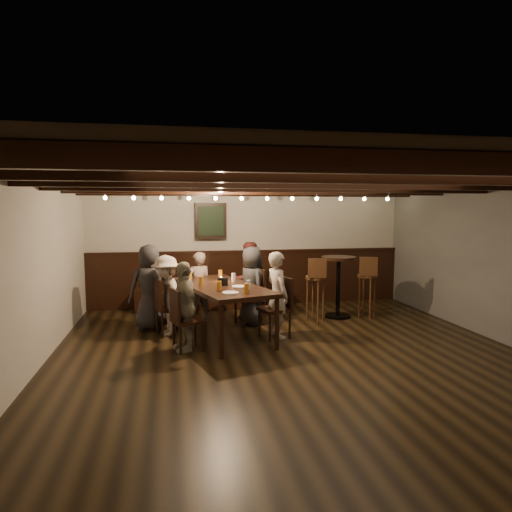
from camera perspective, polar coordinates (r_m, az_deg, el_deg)
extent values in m
plane|color=black|center=(6.33, 4.68, -12.48)|extent=(7.00, 7.00, 0.00)
plane|color=black|center=(6.02, 4.88, 9.75)|extent=(7.00, 7.00, 0.00)
plane|color=beige|center=(9.46, -0.87, 1.12)|extent=(6.50, 0.00, 6.50)
plane|color=#50504E|center=(7.60, 29.13, -0.84)|extent=(0.00, 7.00, 7.00)
plane|color=beige|center=(6.07, -26.31, -2.24)|extent=(0.00, 7.00, 7.00)
cube|color=black|center=(9.50, -0.83, -2.81)|extent=(6.50, 0.08, 1.10)
cube|color=black|center=(9.20, -5.48, -5.18)|extent=(3.00, 0.45, 0.45)
cube|color=black|center=(9.23, -5.69, 4.39)|extent=(0.62, 0.12, 0.72)
cube|color=black|center=(9.16, -5.65, 4.38)|extent=(0.50, 0.02, 0.58)
cube|color=black|center=(3.32, 18.67, 10.97)|extent=(6.50, 0.10, 0.16)
cube|color=black|center=(4.37, 11.09, 9.90)|extent=(6.50, 0.10, 0.16)
cube|color=black|center=(5.46, 6.53, 9.17)|extent=(6.50, 0.10, 0.16)
cube|color=black|center=(6.57, 3.50, 8.65)|extent=(6.50, 0.10, 0.16)
cube|color=black|center=(7.70, 1.37, 8.27)|extent=(6.50, 0.10, 0.16)
cube|color=black|center=(8.84, -0.22, 7.98)|extent=(6.50, 0.10, 0.16)
sphere|color=#FFE099|center=(8.74, -18.34, 6.91)|extent=(0.07, 0.07, 0.07)
sphere|color=#FFE099|center=(8.67, -9.23, 7.15)|extent=(0.07, 0.07, 0.07)
sphere|color=#FFE099|center=(8.82, -0.19, 7.20)|extent=(0.07, 0.07, 0.07)
sphere|color=#FFE099|center=(9.17, 8.36, 7.10)|extent=(0.07, 0.07, 0.07)
sphere|color=#FFE099|center=(9.70, 16.11, 6.86)|extent=(0.07, 0.07, 0.07)
cube|color=black|center=(7.15, -4.35, -3.88)|extent=(1.54, 2.35, 0.07)
cylinder|color=black|center=(6.16, -4.34, -9.38)|extent=(0.07, 0.07, 0.75)
cylinder|color=black|center=(8.03, -9.93, -5.81)|extent=(0.07, 0.07, 0.75)
cylinder|color=black|center=(6.51, 2.62, -8.50)|extent=(0.07, 0.07, 0.75)
cylinder|color=black|center=(8.30, -4.32, -5.34)|extent=(0.07, 0.07, 0.75)
cube|color=black|center=(7.41, -10.72, -6.42)|extent=(0.51, 0.51, 0.05)
cube|color=black|center=(7.31, -12.16, -4.62)|extent=(0.15, 0.41, 0.45)
cube|color=black|center=(6.57, -8.52, -8.05)|extent=(0.50, 0.50, 0.05)
cube|color=black|center=(6.46, -10.09, -6.08)|extent=(0.15, 0.40, 0.44)
cube|color=black|center=(7.89, -0.87, -5.34)|extent=(0.54, 0.54, 0.05)
cube|color=black|center=(7.93, 0.42, -3.34)|extent=(0.16, 0.43, 0.48)
cube|color=black|center=(7.11, 2.32, -6.69)|extent=(0.53, 0.53, 0.05)
cube|color=black|center=(7.15, 3.69, -4.50)|extent=(0.16, 0.42, 0.47)
imported|color=#282729|center=(7.73, -13.12, -3.80)|extent=(0.79, 0.63, 1.42)
imported|color=gray|center=(8.14, -7.17, -3.84)|extent=(0.52, 0.41, 1.24)
imported|color=#4F1D1B|center=(8.33, -0.99, -3.02)|extent=(0.80, 0.70, 1.40)
imported|color=#AE9E93|center=(7.35, -11.13, -4.84)|extent=(0.68, 0.92, 1.27)
imported|color=gray|center=(6.51, -8.97, -6.24)|extent=(0.50, 0.80, 1.27)
imported|color=#2A2A2D|center=(7.87, -0.54, -3.72)|extent=(0.60, 0.75, 1.35)
imported|color=#A6998D|center=(7.09, 2.69, -4.86)|extent=(0.44, 0.56, 1.34)
cylinder|color=#BF7219|center=(7.68, -8.29, -2.46)|extent=(0.07, 0.07, 0.14)
cylinder|color=#BF7219|center=(7.82, -4.49, -2.27)|extent=(0.07, 0.07, 0.14)
cylinder|color=#BF7219|center=(7.11, -6.90, -3.12)|extent=(0.07, 0.07, 0.14)
cylinder|color=silver|center=(7.43, -2.81, -2.70)|extent=(0.07, 0.07, 0.14)
cylinder|color=#BF7219|center=(6.64, -4.63, -3.75)|extent=(0.07, 0.07, 0.14)
cylinder|color=silver|center=(6.71, -0.98, -3.62)|extent=(0.07, 0.07, 0.14)
cylinder|color=#BF7219|center=(6.43, -1.22, -4.05)|extent=(0.07, 0.07, 0.14)
cylinder|color=white|center=(6.45, -3.21, -4.60)|extent=(0.24, 0.24, 0.01)
cylinder|color=white|center=(6.94, -2.03, -3.83)|extent=(0.24, 0.24, 0.01)
cube|color=black|center=(7.08, -4.20, -3.21)|extent=(0.15, 0.10, 0.12)
cylinder|color=beige|center=(7.45, -4.38, -3.02)|extent=(0.05, 0.05, 0.05)
cylinder|color=black|center=(8.63, 10.16, -7.38)|extent=(0.46, 0.46, 0.04)
cylinder|color=black|center=(8.53, 10.22, -3.92)|extent=(0.07, 0.07, 1.06)
cylinder|color=black|center=(8.45, 10.29, -0.25)|extent=(0.63, 0.63, 0.05)
cylinder|color=#3E2813|center=(8.14, 7.46, -2.69)|extent=(0.36, 0.36, 0.05)
cube|color=#3E2813|center=(7.94, 7.67, -1.52)|extent=(0.32, 0.08, 0.34)
cylinder|color=#3E2813|center=(8.54, 13.75, -2.40)|extent=(0.36, 0.36, 0.05)
cube|color=#3E2813|center=(8.35, 13.88, -1.28)|extent=(0.31, 0.14, 0.34)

